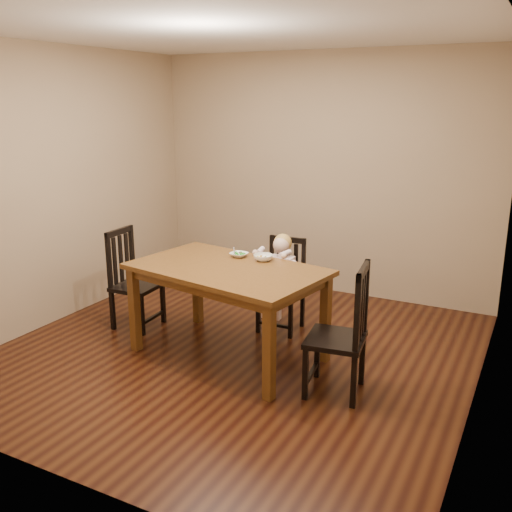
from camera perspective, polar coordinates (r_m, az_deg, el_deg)
The scene contains 9 objects.
room at distance 4.77m, azimuth -2.20°, elevation 5.28°, with size 4.01×4.01×2.71m.
dining_table at distance 4.87m, azimuth -2.88°, elevation -2.17°, with size 1.76×1.23×0.81m.
chair_child at distance 5.55m, azimuth 2.69°, elevation -3.04°, with size 0.40×0.39×0.90m.
chair_left at distance 5.73m, azimuth -12.25°, elevation -2.39°, with size 0.42×0.44×0.98m.
chair_right at distance 4.37m, azimuth 8.67°, elevation -7.64°, with size 0.48×0.50×1.03m.
toddler at distance 5.46m, azimuth 2.52°, elevation -1.83°, with size 0.30×0.38×0.52m, color white, non-canonical shape.
bowl_peas at distance 5.14m, azimuth -1.72°, elevation 0.13°, with size 0.16×0.16×0.04m, color white.
bowl_veg at distance 5.02m, azimuth 0.72°, elevation -0.16°, with size 0.17×0.17×0.05m, color white.
fork at distance 5.15m, azimuth -2.21°, elevation 0.43°, with size 0.08×0.12×0.05m.
Camera 1 is at (2.32, -4.08, 2.20)m, focal length 40.00 mm.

